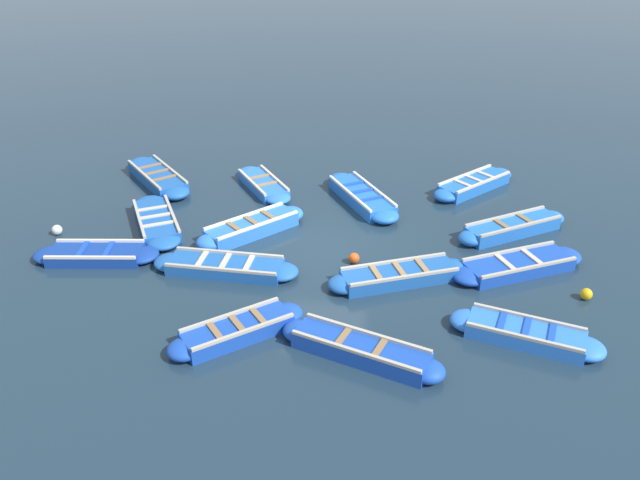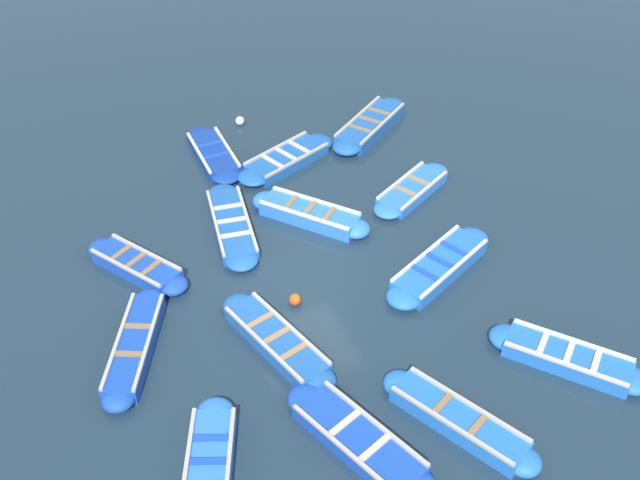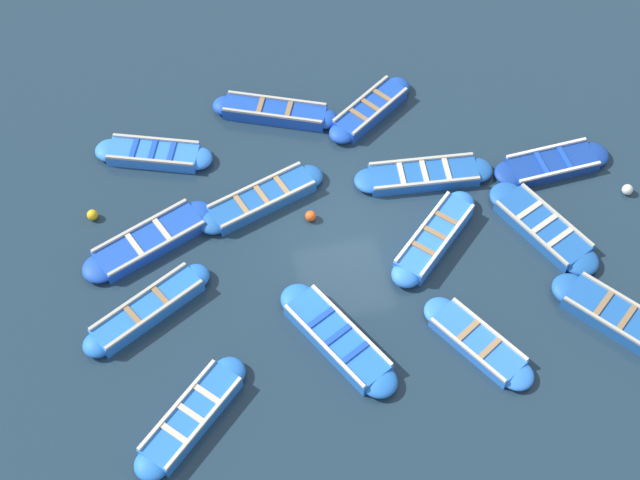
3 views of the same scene
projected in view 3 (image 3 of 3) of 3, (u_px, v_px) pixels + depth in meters
The scene contains 18 objects.
ground_plane at pixel (346, 228), 23.48m from camera, with size 120.00×120.00×0.00m, color #1C303F.
boat_bow_out at pixel (154, 154), 24.72m from camera, with size 1.91×3.39×0.40m.
boat_end_of_row at pixel (478, 343), 21.32m from camera, with size 3.19×2.32×0.36m.
boat_near_quay at pixel (434, 238), 23.03m from camera, with size 2.92×3.14×0.47m.
boat_centre at pixel (275, 112), 25.62m from camera, with size 2.12×3.64×0.44m.
boat_alongside at pixel (370, 110), 25.69m from camera, with size 2.42×3.07×0.43m.
boat_outer_left at pixel (552, 164), 24.55m from camera, with size 1.08×3.40×0.36m.
boat_broadside at pixel (624, 322), 21.61m from camera, with size 3.66×3.11×0.44m.
boat_inner_gap at pixel (149, 241), 23.02m from camera, with size 2.28×3.83×0.40m.
boat_stern_in at pixel (543, 228), 23.28m from camera, with size 3.66×2.33×0.38m.
boat_outer_right at pixel (424, 175), 24.31m from camera, with size 1.27×3.91×0.37m.
boat_mid_row at pixel (148, 309), 21.80m from camera, with size 2.33×3.55×0.44m.
boat_tucked at pixel (337, 339), 21.34m from camera, with size 3.81×2.52×0.43m.
boat_drifting at pixel (262, 199), 23.81m from camera, with size 1.92×3.78×0.41m.
boat_far_corner at pixel (192, 417), 20.18m from camera, with size 2.93×3.16×0.43m.
buoy_orange_near at pixel (311, 216), 23.52m from camera, with size 0.29×0.29×0.29m, color #E05119.
buoy_yellow_far at pixel (92, 215), 23.54m from camera, with size 0.29×0.29×0.29m, color #EAB214.
buoy_white_drifting at pixel (627, 190), 24.03m from camera, with size 0.30×0.30×0.30m, color silver.
Camera 3 is at (13.28, -3.91, 18.97)m, focal length 50.00 mm.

